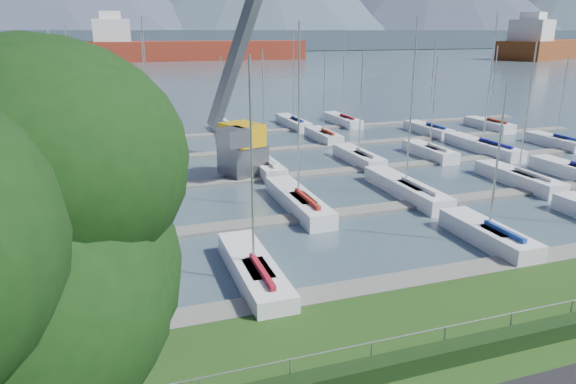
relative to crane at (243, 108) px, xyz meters
name	(u,v)px	position (x,y,z in m)	size (l,w,h in m)	color
water	(127,56)	(-1.69, 231.24, -5.73)	(800.00, 540.00, 0.20)	#425661
hedge	(402,364)	(-1.69, -29.16, -4.98)	(80.00, 0.70, 0.70)	black
fence	(397,337)	(-1.69, -28.76, -4.13)	(0.04, 0.04, 80.00)	#9B9DA4
foothill	(122,40)	(-1.69, 301.24, 0.67)	(900.00, 80.00, 12.00)	#3B4A57
docks	(233,181)	(-1.69, -2.76, -5.55)	(90.00, 41.60, 0.25)	gray
crane	(243,108)	(0.00, 0.00, 0.00)	(7.46, 13.01, 22.35)	#595A60
cargo_ship_mid	(184,51)	(20.01, 182.75, -1.73)	(93.35, 18.55, 21.50)	maroon
cargo_ship_east	(551,49)	(181.59, 148.82, -1.62)	(83.22, 51.46, 21.50)	brown
sailboat_fleet	(175,109)	(-5.69, 0.26, 0.15)	(75.01, 49.82, 13.81)	maroon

